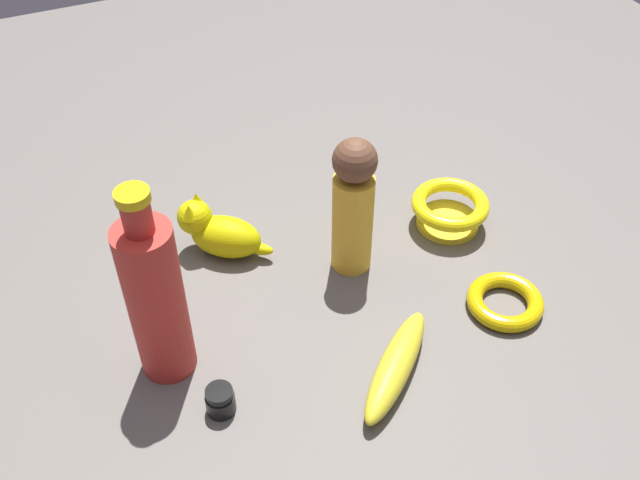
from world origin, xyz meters
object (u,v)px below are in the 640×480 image
Objects in this scene: person_figure_adult at (353,205)px; nail_polish_jar at (220,400)px; cat_figurine at (218,231)px; bottle_tall at (156,298)px; banana at (396,366)px; bowl at (450,209)px; bangle at (505,302)px.

person_figure_adult reaches higher than nail_polish_jar.
cat_figurine is 0.22m from bottle_tall.
nail_polish_jar is at bearing -18.38° from cat_figurine.
banana is 0.66× the size of bottle_tall.
person_figure_adult is (-0.19, 0.04, 0.08)m from banana.
nail_polish_jar is at bearing -67.59° from bowl.
nail_polish_jar is (-0.00, -0.39, 0.01)m from bangle.
bottle_tall reaches higher than nail_polish_jar.
cat_figurine is 1.16× the size of bangle.
bangle is at bearing 42.87° from person_figure_adult.
banana is 0.87× the size of person_figure_adult.
cat_figurine reaches higher than nail_polish_jar.
bottle_tall reaches higher than bowl.
banana is 0.32m from cat_figurine.
bowl is 0.18m from person_figure_adult.
bottle_tall is at bearing -102.32° from bangle.
cat_figurine is 0.20m from person_figure_adult.
bowl is 0.42× the size of bottle_tall.
bowl is 1.12× the size of bangle.
bangle is (0.17, -0.02, -0.02)m from bowl.
person_figure_adult is at bearing -85.26° from bowl.
person_figure_adult is 0.77× the size of bottle_tall.
cat_figurine is 0.33m from bowl.
banana is at bearing -78.45° from bangle.
cat_figurine is at bearing 143.74° from bottle_tall.
bowl reaches higher than bangle.
bottle_tall is at bearing -69.63° from banana.
person_figure_adult is 2.05× the size of bangle.
bottle_tall is (-0.09, -0.42, 0.10)m from bangle.
bottle_tall is (0.06, -0.28, 0.01)m from person_figure_adult.
bangle is at bearing 150.32° from banana.
bowl is at bearing 75.38° from cat_figurine.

